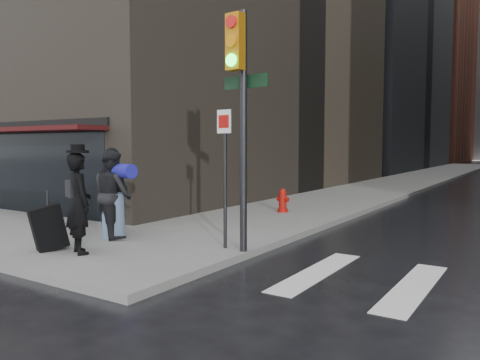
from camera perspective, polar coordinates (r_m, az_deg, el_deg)
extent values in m
plane|color=black|center=(9.53, -13.13, -9.19)|extent=(140.00, 140.00, 0.00)
cube|color=slate|center=(34.15, 21.51, 0.35)|extent=(4.00, 50.00, 0.15)
cube|color=silver|center=(8.37, 9.43, -10.99)|extent=(0.50, 3.00, 0.01)
cube|color=silver|center=(7.90, 20.39, -12.12)|extent=(0.50, 3.00, 0.01)
cube|color=brown|center=(72.01, 17.04, 12.64)|extent=(22.00, 20.00, 26.00)
cube|color=black|center=(16.12, -25.36, 0.99)|extent=(8.00, 0.12, 2.60)
cube|color=#3A0D0E|center=(15.85, -27.04, 5.41)|extent=(8.40, 1.10, 0.12)
cube|color=black|center=(16.08, -25.73, 6.03)|extent=(8.40, 0.08, 0.22)
imported|color=black|center=(9.33, -19.03, -2.71)|extent=(0.82, 0.70, 1.91)
cylinder|color=black|center=(9.27, -19.18, 3.29)|extent=(0.41, 0.41, 0.05)
cylinder|color=black|center=(9.27, -19.18, 3.66)|extent=(0.25, 0.25, 0.15)
cube|color=black|center=(9.59, -19.92, -1.01)|extent=(0.42, 0.28, 0.33)
cube|color=black|center=(9.85, -22.33, -5.42)|extent=(0.59, 0.81, 0.97)
cylinder|color=black|center=(9.78, -22.41, -2.48)|extent=(0.04, 0.04, 0.45)
imported|color=black|center=(10.69, -15.25, -1.66)|extent=(1.14, 1.02, 1.95)
cube|color=black|center=(11.23, -15.16, -3.39)|extent=(0.66, 0.49, 0.36)
cylinder|color=#1C1B99|center=(10.41, -13.97, 1.07)|extent=(0.63, 0.41, 0.31)
imported|color=black|center=(11.68, -15.29, -1.06)|extent=(1.24, 0.68, 2.00)
cylinder|color=black|center=(8.93, 0.42, 5.77)|extent=(0.14, 0.14, 4.57)
cube|color=#BA6E0C|center=(8.94, -0.59, 16.48)|extent=(0.34, 0.23, 1.03)
cylinder|color=red|center=(8.93, -1.07, 18.75)|extent=(0.23, 0.08, 0.23)
cylinder|color=orange|center=(8.85, -1.07, 16.60)|extent=(0.23, 0.08, 0.23)
cylinder|color=#19E533|center=(8.78, -1.06, 14.42)|extent=(0.23, 0.08, 0.23)
cylinder|color=black|center=(9.24, -1.83, 0.05)|extent=(0.07, 0.07, 2.74)
cube|color=white|center=(9.20, -1.96, 7.14)|extent=(0.34, 0.05, 0.46)
cube|color=black|center=(9.08, 0.70, 11.89)|extent=(1.03, 0.12, 0.25)
cylinder|color=#A4100A|center=(14.48, 5.22, -3.72)|extent=(0.32, 0.32, 0.10)
cylinder|color=#A4100A|center=(14.45, 5.23, -2.74)|extent=(0.24, 0.24, 0.60)
sphere|color=#A4100A|center=(14.41, 5.23, -1.49)|extent=(0.22, 0.22, 0.22)
cylinder|color=#A4100A|center=(14.44, 5.23, -2.35)|extent=(0.42, 0.22, 0.14)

